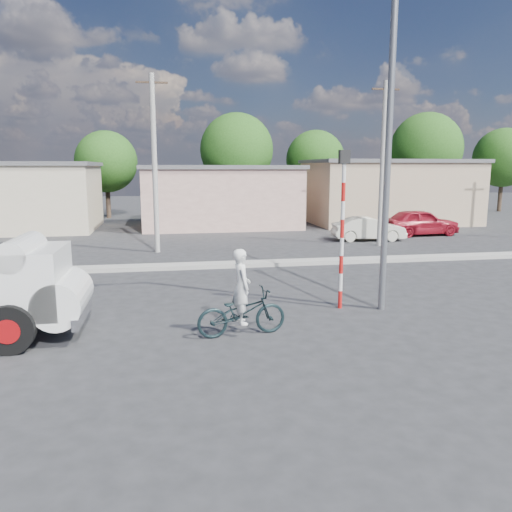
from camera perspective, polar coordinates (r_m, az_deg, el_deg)
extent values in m
plane|color=#29292B|center=(12.17, -2.50, -8.62)|extent=(120.00, 120.00, 0.00)
cube|color=#99968E|center=(19.85, -5.59, -1.06)|extent=(40.00, 0.80, 0.16)
cylinder|color=black|center=(11.82, -26.36, -7.54)|extent=(1.07, 0.31, 1.07)
cylinder|color=#B20C10|center=(11.82, -26.36, -7.54)|extent=(0.53, 0.35, 0.52)
cylinder|color=black|center=(13.71, -24.00, -5.02)|extent=(1.07, 0.31, 1.07)
cylinder|color=#B20C10|center=(13.71, -24.00, -5.02)|extent=(0.53, 0.35, 0.52)
cube|color=white|center=(12.54, -24.94, -2.56)|extent=(1.75, 2.00, 1.51)
cylinder|color=white|center=(12.45, -21.11, -4.45)|extent=(1.07, 1.99, 1.07)
cylinder|color=white|center=(12.42, -25.17, 0.51)|extent=(0.68, 1.99, 0.68)
cube|color=silver|center=(12.48, -19.24, -6.15)|extent=(0.14, 2.09, 0.27)
imported|color=black|center=(11.74, -1.66, -6.46)|extent=(2.20, 1.00, 1.12)
imported|color=white|center=(11.65, -1.66, -4.93)|extent=(0.50, 0.69, 1.76)
imported|color=beige|center=(27.66, 12.74, 3.06)|extent=(3.97, 1.72, 1.27)
imported|color=maroon|center=(30.53, 18.22, 3.69)|extent=(4.64, 2.15, 1.54)
cylinder|color=red|center=(14.23, 9.58, -4.92)|extent=(0.11, 0.11, 0.50)
cylinder|color=white|center=(14.11, 9.64, -2.96)|extent=(0.11, 0.11, 0.50)
cylinder|color=red|center=(14.01, 9.70, -0.97)|extent=(0.11, 0.11, 0.50)
cylinder|color=white|center=(13.92, 9.76, 1.05)|extent=(0.11, 0.11, 0.50)
cylinder|color=red|center=(13.85, 9.82, 3.10)|extent=(0.11, 0.11, 0.50)
cylinder|color=white|center=(13.80, 9.89, 5.16)|extent=(0.11, 0.11, 0.50)
cylinder|color=red|center=(13.77, 9.95, 7.23)|extent=(0.11, 0.11, 0.50)
cylinder|color=white|center=(13.76, 10.01, 9.31)|extent=(0.11, 0.11, 0.50)
cube|color=black|center=(13.76, 10.07, 11.10)|extent=(0.28, 0.18, 0.36)
cylinder|color=slate|center=(13.91, 14.90, 12.23)|extent=(0.18, 0.18, 9.00)
cube|color=tan|center=(33.67, -4.16, 6.65)|extent=(10.00, 7.00, 3.80)
cube|color=#59595B|center=(33.61, -4.21, 10.09)|extent=(10.30, 7.30, 0.24)
cube|color=tan|center=(36.89, 14.85, 6.95)|extent=(11.00, 7.00, 4.20)
cube|color=#59595B|center=(36.85, 15.01, 10.40)|extent=(11.30, 7.30, 0.24)
cylinder|color=#38281E|center=(40.73, -16.56, 6.62)|extent=(0.36, 0.36, 3.47)
sphere|color=#356F21|center=(40.68, -16.75, 10.28)|extent=(4.71, 4.71, 4.71)
cylinder|color=#38281E|center=(39.85, -2.20, 7.49)|extent=(0.36, 0.36, 4.20)
sphere|color=#356F21|center=(39.83, -2.23, 12.02)|extent=(5.70, 5.70, 5.70)
cylinder|color=#38281E|center=(43.32, 6.71, 7.26)|extent=(0.36, 0.36, 3.64)
sphere|color=#356F21|center=(43.28, 6.79, 10.87)|extent=(4.94, 4.94, 4.94)
cylinder|color=#38281E|center=(44.94, 18.63, 7.37)|extent=(0.36, 0.36, 4.37)
sphere|color=#356F21|center=(44.94, 18.87, 11.54)|extent=(5.93, 5.93, 5.93)
cylinder|color=#38281E|center=(50.09, 26.17, 6.78)|extent=(0.36, 0.36, 3.81)
sphere|color=#356F21|center=(50.06, 26.43, 10.04)|extent=(5.17, 5.17, 5.17)
cylinder|color=#99968E|center=(23.43, -11.52, 10.13)|extent=(0.24, 0.24, 8.00)
cube|color=#38281E|center=(23.72, -11.84, 18.85)|extent=(1.40, 0.08, 0.08)
cylinder|color=#99968E|center=(25.67, 14.25, 10.00)|extent=(0.24, 0.24, 8.00)
cube|color=#38281E|center=(25.94, 14.61, 17.97)|extent=(1.40, 0.08, 0.08)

